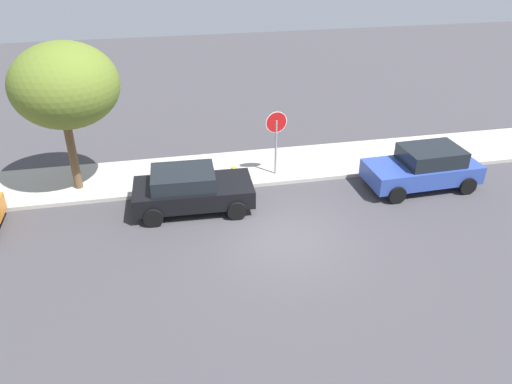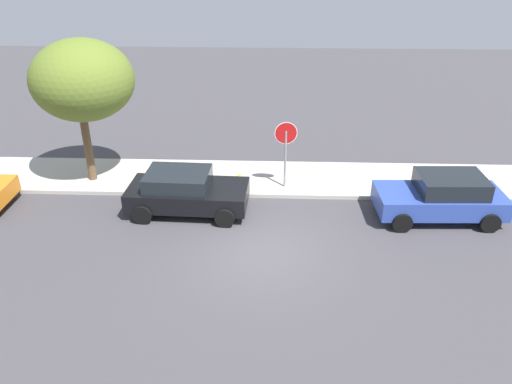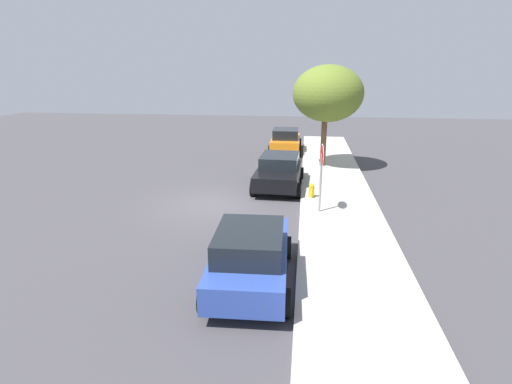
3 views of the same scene
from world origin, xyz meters
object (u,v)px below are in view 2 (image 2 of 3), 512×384
at_px(stop_sign, 286,144).
at_px(parked_car_blue, 442,197).
at_px(parked_car_black, 186,191).
at_px(fire_hydrant, 239,183).
at_px(street_tree_near_corner, 83,80).

distance_m(stop_sign, parked_car_blue, 5.53).
bearing_deg(parked_car_black, fire_hydrant, 40.34).
xyz_separation_m(street_tree_near_corner, fire_hydrant, (5.46, -0.72, -3.53)).
relative_size(stop_sign, parked_car_blue, 0.64).
relative_size(parked_car_black, fire_hydrant, 5.67).
bearing_deg(street_tree_near_corner, parked_car_black, -29.99).
xyz_separation_m(parked_car_blue, street_tree_near_corner, (-12.22, 2.29, 3.11)).
relative_size(parked_car_black, street_tree_near_corner, 0.76).
height_order(stop_sign, parked_car_black, stop_sign).
distance_m(parked_car_black, street_tree_near_corner, 5.36).
height_order(street_tree_near_corner, fire_hydrant, street_tree_near_corner).
xyz_separation_m(stop_sign, fire_hydrant, (-1.65, -0.27, -1.46)).
bearing_deg(stop_sign, parked_car_black, -152.94).
distance_m(stop_sign, street_tree_near_corner, 7.41).
height_order(stop_sign, parked_car_blue, stop_sign).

